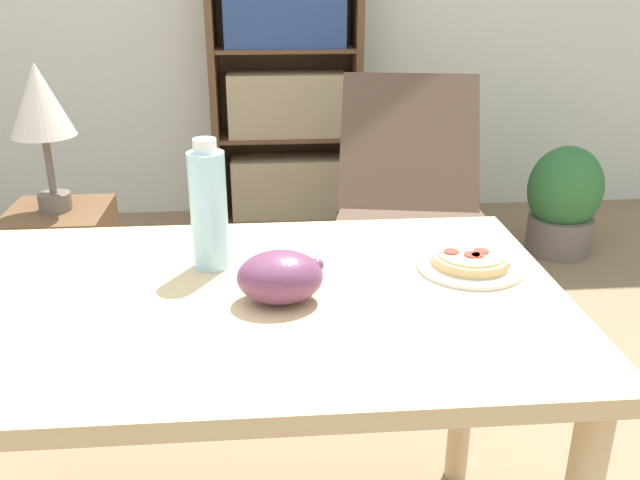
# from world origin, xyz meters

# --- Properties ---
(dining_table) EXTENTS (1.38, 0.76, 0.74)m
(dining_table) POSITION_xyz_m (0.10, 0.01, 0.64)
(dining_table) COLOR #D1B27F
(dining_table) RESTS_ON ground_plane
(pizza_on_plate) EXTENTS (0.22, 0.22, 0.04)m
(pizza_on_plate) POSITION_xyz_m (0.64, 0.10, 0.76)
(pizza_on_plate) COLOR white
(pizza_on_plate) RESTS_ON dining_table
(grape_bunch) EXTENTS (0.16, 0.12, 0.10)m
(grape_bunch) POSITION_xyz_m (0.25, -0.02, 0.79)
(grape_bunch) COLOR #6B3856
(grape_bunch) RESTS_ON dining_table
(drink_bottle) EXTENTS (0.07, 0.07, 0.27)m
(drink_bottle) POSITION_xyz_m (0.11, 0.15, 0.87)
(drink_bottle) COLOR #A3DBEA
(drink_bottle) RESTS_ON dining_table
(lounge_chair_far) EXTENTS (0.70, 0.85, 0.88)m
(lounge_chair_far) POSITION_xyz_m (0.81, 1.51, 0.29)
(lounge_chair_far) COLOR slate
(lounge_chair_far) RESTS_ON ground_plane
(bookshelf) EXTENTS (0.77, 0.32, 1.39)m
(bookshelf) POSITION_xyz_m (0.34, 2.44, 0.66)
(bookshelf) COLOR brown
(bookshelf) RESTS_ON ground_plane
(side_table) EXTENTS (0.34, 0.34, 0.53)m
(side_table) POSITION_xyz_m (-0.51, 1.14, 0.27)
(side_table) COLOR brown
(side_table) RESTS_ON ground_plane
(table_lamp) EXTENTS (0.21, 0.21, 0.50)m
(table_lamp) POSITION_xyz_m (-0.51, 1.14, 0.89)
(table_lamp) COLOR #665B51
(table_lamp) RESTS_ON side_table
(potted_plant_floor) EXTENTS (0.36, 0.31, 0.53)m
(potted_plant_floor) POSITION_xyz_m (1.65, 1.85, 0.26)
(potted_plant_floor) COLOR #70665B
(potted_plant_floor) RESTS_ON ground_plane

